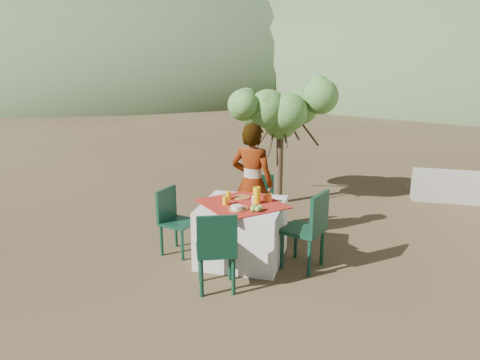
{
  "coord_description": "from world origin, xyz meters",
  "views": [
    {
      "loc": [
        1.28,
        -5.36,
        2.62
      ],
      "look_at": [
        -0.22,
        0.5,
        0.95
      ],
      "focal_mm": 35.0,
      "sensor_mm": 36.0,
      "label": 1
    }
  ],
  "objects_px": {
    "table": "(242,231)",
    "chair_left": "(174,218)",
    "shrub_tree": "(285,117)",
    "person": "(252,183)",
    "chair_far": "(261,201)",
    "juice_pitcher": "(257,195)",
    "chair_near": "(216,248)",
    "chair_right": "(309,227)"
  },
  "relations": [
    {
      "from": "chair_near",
      "to": "chair_right",
      "type": "xyz_separation_m",
      "value": [
        0.93,
        0.84,
        0.03
      ]
    },
    {
      "from": "table",
      "to": "chair_far",
      "type": "relative_size",
      "value": 1.53
    },
    {
      "from": "person",
      "to": "juice_pitcher",
      "type": "height_order",
      "value": "person"
    },
    {
      "from": "chair_right",
      "to": "shrub_tree",
      "type": "xyz_separation_m",
      "value": [
        -0.74,
        2.57,
        0.98
      ]
    },
    {
      "from": "table",
      "to": "chair_left",
      "type": "relative_size",
      "value": 1.47
    },
    {
      "from": "table",
      "to": "juice_pitcher",
      "type": "height_order",
      "value": "juice_pitcher"
    },
    {
      "from": "chair_left",
      "to": "shrub_tree",
      "type": "bearing_deg",
      "value": -9.66
    },
    {
      "from": "chair_left",
      "to": "juice_pitcher",
      "type": "distance_m",
      "value": 1.18
    },
    {
      "from": "table",
      "to": "chair_left",
      "type": "distance_m",
      "value": 0.94
    },
    {
      "from": "chair_left",
      "to": "juice_pitcher",
      "type": "xyz_separation_m",
      "value": [
        1.11,
        0.07,
        0.38
      ]
    },
    {
      "from": "chair_far",
      "to": "person",
      "type": "bearing_deg",
      "value": -119.93
    },
    {
      "from": "table",
      "to": "chair_right",
      "type": "bearing_deg",
      "value": -4.34
    },
    {
      "from": "table",
      "to": "shrub_tree",
      "type": "relative_size",
      "value": 0.67
    },
    {
      "from": "chair_near",
      "to": "chair_left",
      "type": "height_order",
      "value": "chair_near"
    },
    {
      "from": "chair_left",
      "to": "shrub_tree",
      "type": "relative_size",
      "value": 0.45
    },
    {
      "from": "table",
      "to": "shrub_tree",
      "type": "xyz_separation_m",
      "value": [
        0.12,
        2.51,
        1.16
      ]
    },
    {
      "from": "table",
      "to": "chair_near",
      "type": "bearing_deg",
      "value": -94.03
    },
    {
      "from": "table",
      "to": "shrub_tree",
      "type": "height_order",
      "value": "shrub_tree"
    },
    {
      "from": "chair_left",
      "to": "shrub_tree",
      "type": "height_order",
      "value": "shrub_tree"
    },
    {
      "from": "shrub_tree",
      "to": "juice_pitcher",
      "type": "bearing_deg",
      "value": -88.7
    },
    {
      "from": "person",
      "to": "chair_left",
      "type": "bearing_deg",
      "value": 47.24
    },
    {
      "from": "chair_far",
      "to": "chair_right",
      "type": "height_order",
      "value": "chair_right"
    },
    {
      "from": "chair_near",
      "to": "person",
      "type": "relative_size",
      "value": 0.56
    },
    {
      "from": "chair_far",
      "to": "chair_right",
      "type": "relative_size",
      "value": 0.85
    },
    {
      "from": "shrub_tree",
      "to": "juice_pitcher",
      "type": "xyz_separation_m",
      "value": [
        0.06,
        -2.46,
        -0.67
      ]
    },
    {
      "from": "chair_far",
      "to": "juice_pitcher",
      "type": "bearing_deg",
      "value": -101.91
    },
    {
      "from": "chair_near",
      "to": "chair_far",
      "type": "bearing_deg",
      "value": -114.75
    },
    {
      "from": "table",
      "to": "person",
      "type": "xyz_separation_m",
      "value": [
        -0.02,
        0.65,
        0.47
      ]
    },
    {
      "from": "chair_far",
      "to": "chair_right",
      "type": "xyz_separation_m",
      "value": [
        0.82,
        -1.07,
        0.08
      ]
    },
    {
      "from": "chair_far",
      "to": "person",
      "type": "distance_m",
      "value": 0.52
    },
    {
      "from": "table",
      "to": "chair_near",
      "type": "relative_size",
      "value": 1.37
    },
    {
      "from": "table",
      "to": "juice_pitcher",
      "type": "relative_size",
      "value": 6.16
    },
    {
      "from": "shrub_tree",
      "to": "juice_pitcher",
      "type": "height_order",
      "value": "shrub_tree"
    },
    {
      "from": "table",
      "to": "juice_pitcher",
      "type": "distance_m",
      "value": 0.52
    },
    {
      "from": "shrub_tree",
      "to": "person",
      "type": "bearing_deg",
      "value": -94.41
    },
    {
      "from": "chair_right",
      "to": "juice_pitcher",
      "type": "height_order",
      "value": "chair_right"
    },
    {
      "from": "chair_near",
      "to": "chair_right",
      "type": "height_order",
      "value": "chair_right"
    },
    {
      "from": "chair_right",
      "to": "person",
      "type": "distance_m",
      "value": 1.18
    },
    {
      "from": "table",
      "to": "chair_far",
      "type": "bearing_deg",
      "value": 87.63
    },
    {
      "from": "chair_right",
      "to": "table",
      "type": "bearing_deg",
      "value": -75.38
    },
    {
      "from": "chair_near",
      "to": "person",
      "type": "bearing_deg",
      "value": -113.19
    },
    {
      "from": "person",
      "to": "table",
      "type": "bearing_deg",
      "value": 102.62
    }
  ]
}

